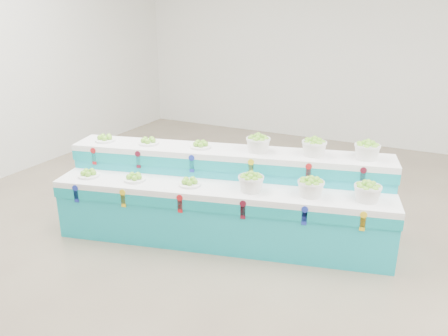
% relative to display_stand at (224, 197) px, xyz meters
% --- Properties ---
extents(ground, '(10.00, 10.00, 0.00)m').
position_rel_display_stand_xyz_m(ground, '(0.90, -0.31, -0.51)').
color(ground, brown).
rests_on(ground, ground).
extents(back_wall, '(10.00, 0.00, 10.00)m').
position_rel_display_stand_xyz_m(back_wall, '(0.90, 4.69, 1.49)').
color(back_wall, silver).
rests_on(back_wall, ground).
extents(display_stand, '(3.99, 1.89, 1.02)m').
position_rel_display_stand_xyz_m(display_stand, '(0.00, 0.00, 0.00)').
color(display_stand, '#18ACBC').
rests_on(display_stand, ground).
extents(plate_lower_left, '(0.31, 0.31, 0.09)m').
position_rel_display_stand_xyz_m(plate_lower_left, '(-1.49, -0.61, 0.26)').
color(plate_lower_left, white).
rests_on(plate_lower_left, display_stand).
extents(plate_lower_mid, '(0.31, 0.31, 0.09)m').
position_rel_display_stand_xyz_m(plate_lower_mid, '(-0.93, -0.47, 0.26)').
color(plate_lower_mid, white).
rests_on(plate_lower_mid, display_stand).
extents(plate_lower_right, '(0.31, 0.31, 0.09)m').
position_rel_display_stand_xyz_m(plate_lower_right, '(-0.28, -0.31, 0.26)').
color(plate_lower_right, white).
rests_on(plate_lower_right, display_stand).
extents(basket_lower_left, '(0.34, 0.34, 0.21)m').
position_rel_display_stand_xyz_m(basket_lower_left, '(0.40, -0.15, 0.31)').
color(basket_lower_left, silver).
rests_on(basket_lower_left, display_stand).
extents(basket_lower_mid, '(0.34, 0.34, 0.21)m').
position_rel_display_stand_xyz_m(basket_lower_mid, '(1.03, 0.01, 0.31)').
color(basket_lower_mid, silver).
rests_on(basket_lower_mid, display_stand).
extents(basket_lower_right, '(0.34, 0.34, 0.21)m').
position_rel_display_stand_xyz_m(basket_lower_right, '(1.59, 0.14, 0.31)').
color(basket_lower_right, silver).
rests_on(basket_lower_right, display_stand).
extents(plate_upper_left, '(0.31, 0.31, 0.09)m').
position_rel_display_stand_xyz_m(plate_upper_left, '(-1.61, -0.15, 0.56)').
color(plate_upper_left, white).
rests_on(plate_upper_left, display_stand).
extents(plate_upper_mid, '(0.31, 0.31, 0.09)m').
position_rel_display_stand_xyz_m(plate_upper_mid, '(-1.04, -0.01, 0.56)').
color(plate_upper_mid, white).
rests_on(plate_upper_mid, display_stand).
extents(plate_upper_right, '(0.31, 0.31, 0.09)m').
position_rel_display_stand_xyz_m(plate_upper_right, '(-0.39, 0.15, 0.56)').
color(plate_upper_right, white).
rests_on(plate_upper_right, display_stand).
extents(basket_upper_left, '(0.34, 0.34, 0.21)m').
position_rel_display_stand_xyz_m(basket_upper_left, '(0.29, 0.32, 0.61)').
color(basket_upper_left, silver).
rests_on(basket_upper_left, display_stand).
extents(basket_upper_mid, '(0.34, 0.34, 0.21)m').
position_rel_display_stand_xyz_m(basket_upper_mid, '(0.91, 0.47, 0.61)').
color(basket_upper_mid, silver).
rests_on(basket_upper_mid, display_stand).
extents(basket_upper_right, '(0.34, 0.34, 0.21)m').
position_rel_display_stand_xyz_m(basket_upper_right, '(1.47, 0.61, 0.61)').
color(basket_upper_right, silver).
rests_on(basket_upper_right, display_stand).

